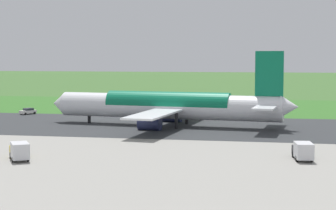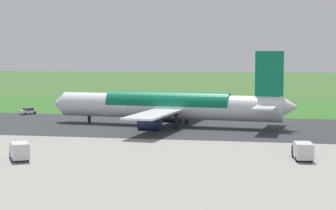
# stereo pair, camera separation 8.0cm
# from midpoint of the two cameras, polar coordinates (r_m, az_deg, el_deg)

# --- Properties ---
(ground_plane) EXTENTS (800.00, 800.00, 0.00)m
(ground_plane) POSITION_cam_midpoint_polar(r_m,az_deg,el_deg) (123.41, -6.30, -1.98)
(ground_plane) COLOR #3D662D
(runway_asphalt) EXTENTS (600.00, 38.65, 0.06)m
(runway_asphalt) POSITION_cam_midpoint_polar(r_m,az_deg,el_deg) (123.41, -6.30, -1.97)
(runway_asphalt) COLOR #2D3033
(runway_asphalt) RESTS_ON ground
(grass_verge_foreground) EXTENTS (600.00, 80.00, 0.04)m
(grass_verge_foreground) POSITION_cam_midpoint_polar(r_m,az_deg,el_deg) (159.29, -2.39, -0.38)
(grass_verge_foreground) COLOR #346B27
(grass_verge_foreground) RESTS_ON ground
(airliner_main) EXTENTS (54.13, 44.40, 15.88)m
(airliner_main) POSITION_cam_midpoint_polar(r_m,az_deg,el_deg) (119.56, 0.19, -0.08)
(airliner_main) COLOR white
(airliner_main) RESTS_ON ground
(service_truck_baggage) EXTENTS (4.96, 6.12, 2.65)m
(service_truck_baggage) POSITION_cam_midpoint_polar(r_m,az_deg,el_deg) (83.54, -14.68, -4.47)
(service_truck_baggage) COLOR gold
(service_truck_baggage) RESTS_ON ground
(service_truck_fuel) EXTENTS (2.94, 6.03, 2.65)m
(service_truck_fuel) POSITION_cam_midpoint_polar(r_m,az_deg,el_deg) (83.10, 13.39, -4.49)
(service_truck_fuel) COLOR black
(service_truck_fuel) RESTS_ON ground
(service_car_ops) EXTENTS (3.57, 4.55, 1.62)m
(service_car_ops) POSITION_cam_midpoint_polar(r_m,az_deg,el_deg) (148.23, -13.86, -0.60)
(service_car_ops) COLOR silver
(service_car_ops) RESTS_ON ground
(no_stopping_sign) EXTENTS (0.60, 0.10, 2.93)m
(no_stopping_sign) POSITION_cam_midpoint_polar(r_m,az_deg,el_deg) (165.90, -7.83, 0.38)
(no_stopping_sign) COLOR slate
(no_stopping_sign) RESTS_ON ground
(traffic_cone_orange) EXTENTS (0.40, 0.40, 0.55)m
(traffic_cone_orange) POSITION_cam_midpoint_polar(r_m,az_deg,el_deg) (169.29, -9.36, -0.04)
(traffic_cone_orange) COLOR orange
(traffic_cone_orange) RESTS_ON ground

